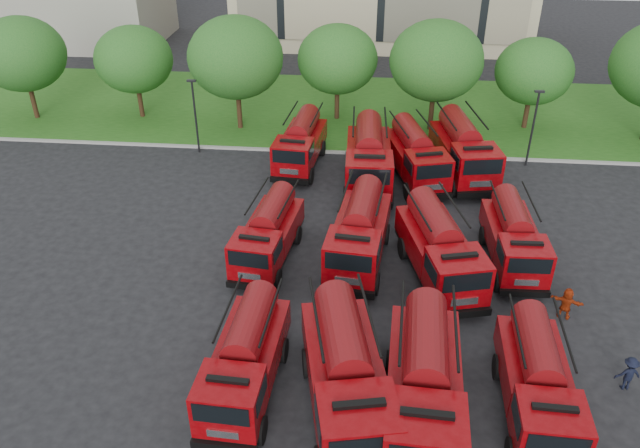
# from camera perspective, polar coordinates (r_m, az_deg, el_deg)

# --- Properties ---
(ground) EXTENTS (140.00, 140.00, 0.00)m
(ground) POSITION_cam_1_polar(r_m,az_deg,el_deg) (27.85, 0.08, -9.23)
(ground) COLOR black
(ground) RESTS_ON ground
(lawn) EXTENTS (70.00, 16.00, 0.12)m
(lawn) POSITION_cam_1_polar(r_m,az_deg,el_deg) (50.42, 2.85, 10.40)
(lawn) COLOR #1D4F15
(lawn) RESTS_ON ground
(curb) EXTENTS (70.00, 0.30, 0.14)m
(curb) POSITION_cam_1_polar(r_m,az_deg,el_deg) (42.96, 2.30, 6.55)
(curb) COLOR gray
(curb) RESTS_ON ground
(tree_0) EXTENTS (6.30, 6.30, 7.70)m
(tree_0) POSITION_cam_1_polar(r_m,az_deg,el_deg) (51.92, -25.62, 13.84)
(tree_0) COLOR #382314
(tree_0) RESTS_ON ground
(tree_1) EXTENTS (5.71, 5.71, 6.98)m
(tree_1) POSITION_cam_1_polar(r_m,az_deg,el_deg) (49.44, -16.66, 14.23)
(tree_1) COLOR #382314
(tree_1) RESTS_ON ground
(tree_2) EXTENTS (6.72, 6.72, 8.22)m
(tree_2) POSITION_cam_1_polar(r_m,az_deg,el_deg) (45.51, -7.73, 14.86)
(tree_2) COLOR #382314
(tree_2) RESTS_ON ground
(tree_3) EXTENTS (5.88, 5.88, 7.19)m
(tree_3) POSITION_cam_1_polar(r_m,az_deg,el_deg) (47.09, 1.62, 14.83)
(tree_3) COLOR #382314
(tree_3) RESTS_ON ground
(tree_4) EXTENTS (6.55, 6.55, 8.01)m
(tree_4) POSITION_cam_1_polar(r_m,az_deg,el_deg) (45.59, 10.59, 14.47)
(tree_4) COLOR #382314
(tree_4) RESTS_ON ground
(tree_5) EXTENTS (5.46, 5.46, 6.68)m
(tree_5) POSITION_cam_1_polar(r_m,az_deg,el_deg) (47.91, 18.98, 13.06)
(tree_5) COLOR #382314
(tree_5) RESTS_ON ground
(lamp_post_0) EXTENTS (0.60, 0.25, 5.11)m
(lamp_post_0) POSITION_cam_1_polar(r_m,az_deg,el_deg) (42.85, -11.36, 9.99)
(lamp_post_0) COLOR black
(lamp_post_0) RESTS_ON ground
(lamp_post_1) EXTENTS (0.60, 0.25, 5.11)m
(lamp_post_1) POSITION_cam_1_polar(r_m,az_deg,el_deg) (42.37, 18.93, 8.63)
(lamp_post_1) COLOR black
(lamp_post_1) RESTS_ON ground
(fire_truck_0) EXTENTS (2.71, 6.76, 3.03)m
(fire_truck_0) POSITION_cam_1_polar(r_m,az_deg,el_deg) (24.26, -6.82, -12.11)
(fire_truck_0) COLOR black
(fire_truck_0) RESTS_ON ground
(fire_truck_1) EXTENTS (4.14, 8.04, 3.49)m
(fire_truck_1) POSITION_cam_1_polar(r_m,az_deg,el_deg) (23.18, 2.43, -13.61)
(fire_truck_1) COLOR black
(fire_truck_1) RESTS_ON ground
(fire_truck_2) EXTENTS (3.11, 7.74, 3.46)m
(fire_truck_2) POSITION_cam_1_polar(r_m,az_deg,el_deg) (23.19, 9.49, -14.16)
(fire_truck_2) COLOR black
(fire_truck_2) RESTS_ON ground
(fire_truck_3) EXTENTS (2.61, 6.68, 3.01)m
(fire_truck_3) POSITION_cam_1_polar(r_m,az_deg,el_deg) (24.53, 19.27, -13.51)
(fire_truck_3) COLOR black
(fire_truck_3) RESTS_ON ground
(fire_truck_4) EXTENTS (3.01, 6.72, 2.96)m
(fire_truck_4) POSITION_cam_1_polar(r_m,az_deg,el_deg) (31.28, -4.75, -0.85)
(fire_truck_4) COLOR black
(fire_truck_4) RESTS_ON ground
(fire_truck_5) EXTENTS (3.24, 7.44, 3.28)m
(fire_truck_5) POSITION_cam_1_polar(r_m,az_deg,el_deg) (31.00, 3.61, -0.76)
(fire_truck_5) COLOR black
(fire_truck_5) RESTS_ON ground
(fire_truck_6) EXTENTS (4.20, 7.67, 3.32)m
(fire_truck_6) POSITION_cam_1_polar(r_m,az_deg,el_deg) (30.26, 10.86, -2.19)
(fire_truck_6) COLOR black
(fire_truck_6) RESTS_ON ground
(fire_truck_7) EXTENTS (2.59, 6.63, 2.98)m
(fire_truck_7) POSITION_cam_1_polar(r_m,az_deg,el_deg) (32.27, 17.27, -1.19)
(fire_truck_7) COLOR black
(fire_truck_7) RESTS_ON ground
(fire_truck_8) EXTENTS (3.00, 7.04, 3.12)m
(fire_truck_8) POSITION_cam_1_polar(r_m,az_deg,el_deg) (40.69, -1.79, 7.40)
(fire_truck_8) COLOR black
(fire_truck_8) RESTS_ON ground
(fire_truck_9) EXTENTS (3.09, 7.92, 3.56)m
(fire_truck_9) POSITION_cam_1_polar(r_m,az_deg,el_deg) (38.30, 4.47, 6.08)
(fire_truck_9) COLOR black
(fire_truck_9) RESTS_ON ground
(fire_truck_10) EXTENTS (4.15, 7.48, 3.23)m
(fire_truck_10) POSITION_cam_1_polar(r_m,az_deg,el_deg) (39.32, 8.75, 6.23)
(fire_truck_10) COLOR black
(fire_truck_10) RESTS_ON ground
(fire_truck_11) EXTENTS (3.95, 8.02, 3.50)m
(fire_truck_11) POSITION_cam_1_polar(r_m,az_deg,el_deg) (40.32, 12.97, 6.64)
(fire_truck_11) COLOR black
(fire_truck_11) RESTS_ON ground
(firefighter_3) EXTENTS (1.03, 0.61, 1.51)m
(firefighter_3) POSITION_cam_1_polar(r_m,az_deg,el_deg) (27.81, 26.00, -13.29)
(firefighter_3) COLOR black
(firefighter_3) RESTS_ON ground
(firefighter_4) EXTENTS (0.98, 1.13, 1.94)m
(firefighter_4) POSITION_cam_1_polar(r_m,az_deg,el_deg) (26.09, 3.54, -12.71)
(firefighter_4) COLOR black
(firefighter_4) RESTS_ON ground
(firefighter_5) EXTENTS (1.56, 1.07, 1.55)m
(firefighter_5) POSITION_cam_1_polar(r_m,az_deg,el_deg) (30.30, 21.31, -7.91)
(firefighter_5) COLOR #95280B
(firefighter_5) RESTS_ON ground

